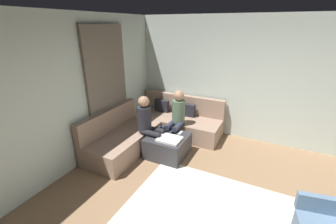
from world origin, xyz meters
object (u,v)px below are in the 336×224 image
(game_remote, at_px, (180,133))
(person_on_couch_back, at_px, (177,116))
(sectional_couch, at_px, (155,128))
(coffee_mug, at_px, (162,128))
(ottoman, at_px, (168,146))
(person_on_couch_side, at_px, (149,123))

(game_remote, relative_size, person_on_couch_back, 0.12)
(sectional_couch, height_order, coffee_mug, sectional_couch)
(ottoman, height_order, coffee_mug, coffee_mug)
(person_on_couch_back, distance_m, person_on_couch_side, 0.67)
(ottoman, bearing_deg, person_on_couch_side, -171.76)
(game_remote, height_order, person_on_couch_side, person_on_couch_side)
(coffee_mug, xyz_separation_m, game_remote, (0.40, 0.04, -0.04))
(game_remote, height_order, person_on_couch_back, person_on_couch_back)
(game_remote, bearing_deg, ottoman, -129.29)
(sectional_couch, distance_m, game_remote, 0.78)
(ottoman, distance_m, person_on_couch_back, 0.68)
(coffee_mug, relative_size, person_on_couch_back, 0.08)
(game_remote, xyz_separation_m, person_on_couch_side, (-0.58, -0.28, 0.23))
(coffee_mug, xyz_separation_m, person_on_couch_side, (-0.18, -0.24, 0.19))
(coffee_mug, bearing_deg, ottoman, -39.29)
(sectional_couch, bearing_deg, person_on_couch_side, -73.82)
(sectional_couch, xyz_separation_m, ottoman, (0.54, -0.45, -0.07))
(person_on_couch_back, bearing_deg, sectional_couch, 6.22)
(game_remote, relative_size, person_on_couch_side, 0.12)
(coffee_mug, relative_size, person_on_couch_side, 0.08)
(ottoman, bearing_deg, game_remote, 50.71)
(sectional_couch, height_order, person_on_couch_side, person_on_couch_side)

